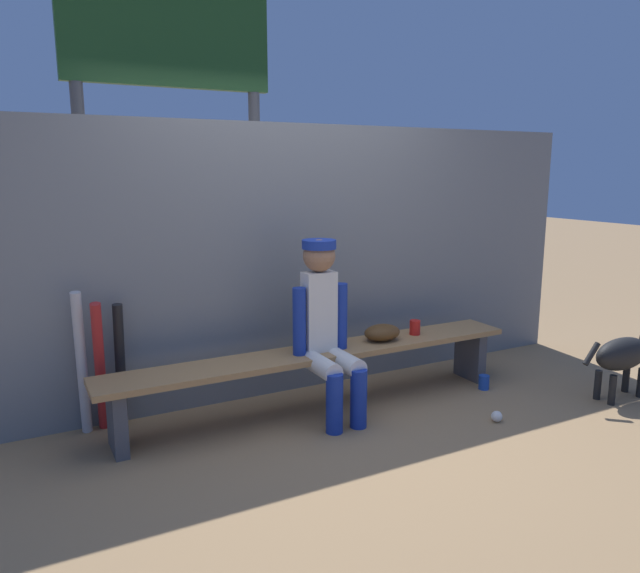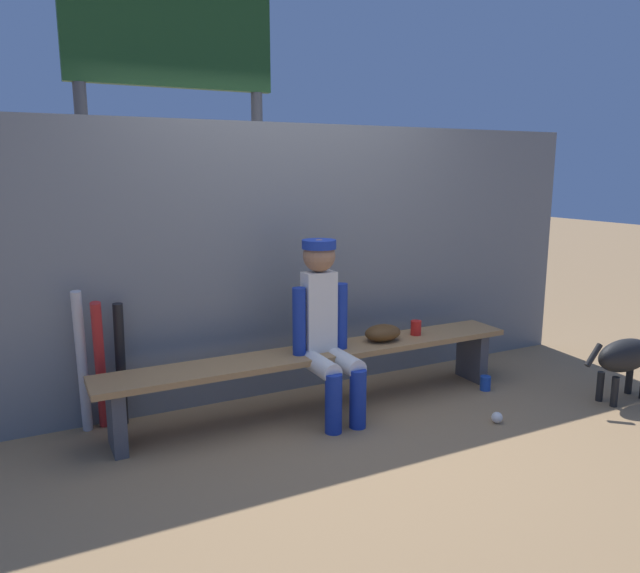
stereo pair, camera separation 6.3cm
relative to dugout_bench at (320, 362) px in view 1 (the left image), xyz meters
name	(u,v)px [view 1 (the left image)]	position (x,y,z in m)	size (l,w,h in m)	color
ground_plane	(320,409)	(0.00, 0.00, -0.35)	(30.00, 30.00, 0.00)	#9E7A51
chainlink_fence	(291,261)	(0.00, 0.45, 0.64)	(5.25, 0.03, 1.99)	slate
dugout_bench	(320,362)	(0.00, 0.00, 0.00)	(3.04, 0.36, 0.43)	#AD7F4C
player_seated	(326,324)	(-0.01, -0.10, 0.30)	(0.41, 0.55, 1.20)	silver
baseball_glove	(382,333)	(0.51, 0.00, 0.14)	(0.28, 0.20, 0.12)	#593819
bat_aluminum_black	(120,366)	(-1.28, 0.34, 0.07)	(0.06, 0.06, 0.83)	black
bat_aluminum_red	(100,368)	(-1.41, 0.30, 0.09)	(0.06, 0.06, 0.89)	#B22323
bat_aluminum_silver	(82,364)	(-1.51, 0.32, 0.12)	(0.06, 0.06, 0.94)	#B7B7BC
baseball	(497,416)	(0.95, -0.74, -0.31)	(0.07, 0.07, 0.07)	white
cup_on_ground	(484,382)	(1.29, -0.25, -0.29)	(0.08, 0.08, 0.11)	#1E47AD
cup_on_bench	(415,327)	(0.82, 0.02, 0.14)	(0.08, 0.08, 0.11)	red
scoreboard	(178,81)	(-0.49, 1.58, 2.03)	(1.97, 0.27, 3.44)	#3F3F42
dog	(627,353)	(2.11, -0.85, -0.01)	(0.84, 0.20, 0.49)	black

